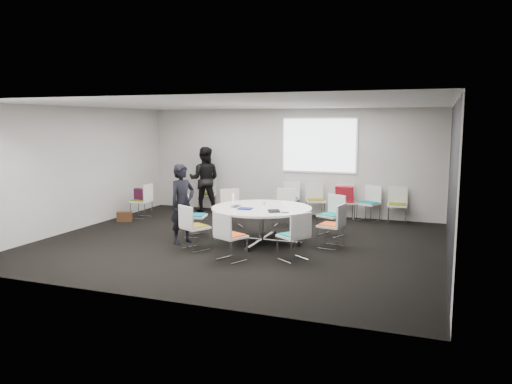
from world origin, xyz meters
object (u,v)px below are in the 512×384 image
(chair_ring_e, at_px, (195,224))
(chair_ring_g, at_px, (230,246))
(person_main, at_px, (183,204))
(person_back, at_px, (204,179))
(chair_back_c, at_px, (345,209))
(chair_back_a, at_px, (289,205))
(conference_table, at_px, (262,217))
(chair_person_back, at_px, (207,200))
(chair_ring_a, at_px, (332,234))
(chair_ring_h, at_px, (294,245))
(chair_ring_f, at_px, (195,236))
(chair_back_e, at_px, (397,212))
(chair_ring_b, at_px, (331,223))
(cup, at_px, (264,203))
(laptop, at_px, (238,206))
(chair_ring_d, at_px, (232,215))
(chair_back_b, at_px, (315,207))
(maroon_bag, at_px, (141,194))
(chair_back_d, at_px, (369,210))
(brown_bag, at_px, (124,217))
(chair_spare_left, at_px, (142,207))

(chair_ring_e, xyz_separation_m, chair_ring_g, (1.48, -1.49, 0.00))
(person_main, relative_size, person_back, 0.91)
(chair_back_c, bearing_deg, chair_back_a, -16.97)
(conference_table, distance_m, chair_back_c, 3.24)
(chair_back_c, bearing_deg, chair_person_back, -16.95)
(chair_ring_a, bearing_deg, person_back, 65.82)
(chair_ring_a, xyz_separation_m, chair_ring_g, (-1.48, -1.55, 0.00))
(chair_ring_h, height_order, chair_back_a, same)
(conference_table, bearing_deg, person_main, -157.50)
(chair_ring_f, bearing_deg, chair_back_e, 78.45)
(chair_ring_b, xyz_separation_m, cup, (-1.25, -0.84, 0.50))
(laptop, bearing_deg, chair_ring_b, -54.78)
(chair_ring_d, distance_m, chair_back_b, 2.37)
(person_main, bearing_deg, conference_table, -44.39)
(chair_ring_g, xyz_separation_m, chair_ring_h, (1.04, 0.42, 0.00))
(conference_table, bearing_deg, maroon_bag, 159.95)
(chair_back_a, relative_size, chair_back_e, 1.00)
(chair_ring_f, height_order, person_main, person_main)
(chair_back_d, bearing_deg, conference_table, 84.25)
(laptop, bearing_deg, person_main, 114.64)
(chair_ring_a, height_order, person_main, person_main)
(chair_ring_g, xyz_separation_m, chair_back_c, (1.21, 4.51, 0.00))
(chair_back_e, bearing_deg, chair_ring_d, 23.55)
(conference_table, distance_m, laptop, 0.54)
(chair_ring_d, bearing_deg, laptop, 77.49)
(conference_table, relative_size, brown_bag, 5.65)
(chair_ring_f, bearing_deg, chair_back_a, 109.25)
(chair_ring_g, bearing_deg, chair_ring_d, 136.98)
(person_back, bearing_deg, chair_ring_a, 129.74)
(person_main, bearing_deg, chair_ring_d, 13.31)
(chair_back_c, distance_m, maroon_bag, 5.23)
(person_back, bearing_deg, chair_ring_g, 105.20)
(chair_ring_b, height_order, person_main, person_main)
(chair_spare_left, xyz_separation_m, chair_person_back, (1.07, 1.63, 0.00))
(chair_ring_h, bearing_deg, chair_back_a, 53.14)
(chair_ring_a, bearing_deg, chair_ring_e, 100.93)
(chair_back_c, xyz_separation_m, person_main, (-2.65, -3.62, 0.53))
(chair_ring_a, height_order, chair_ring_f, same)
(chair_ring_a, xyz_separation_m, laptop, (-1.91, -0.19, 0.47))
(chair_ring_g, relative_size, brown_bag, 2.44)
(chair_back_b, relative_size, chair_spare_left, 1.00)
(brown_bag, bearing_deg, conference_table, -12.23)
(chair_ring_a, bearing_deg, chair_spare_left, 85.52)
(chair_ring_g, xyz_separation_m, chair_back_a, (-0.27, 4.51, 0.00))
(laptop, xyz_separation_m, brown_bag, (-3.46, 0.99, -0.62))
(chair_ring_h, bearing_deg, cup, 73.41)
(chair_spare_left, relative_size, person_back, 0.49)
(chair_ring_e, bearing_deg, chair_ring_b, 97.75)
(person_main, bearing_deg, chair_ring_g, -98.50)
(chair_ring_e, xyz_separation_m, chair_ring_h, (2.53, -1.07, 0.00))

